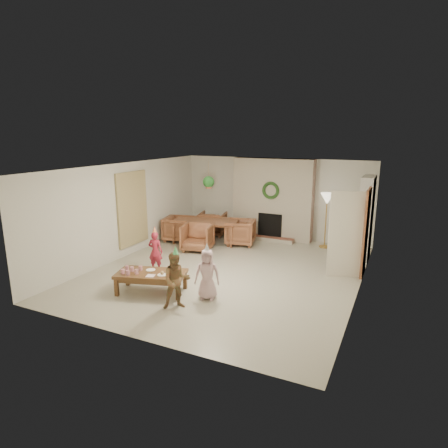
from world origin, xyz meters
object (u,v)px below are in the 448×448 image
Objects in this scene: dining_chair_right at (240,232)px; child_red at (155,251)px; dining_chair_near at (197,238)px; coffee_table_top at (151,274)px; child_plaid at (176,281)px; dining_table at (205,231)px; dining_chair_left at (179,229)px; child_pink at (207,274)px; dining_chair_far at (212,224)px.

dining_chair_right is 0.85× the size of child_red.
coffee_table_top is (0.56, -2.97, 0.03)m from dining_chair_near.
child_red reaches higher than coffee_table_top.
child_plaid reaches higher than dining_chair_right.
dining_chair_near is 0.76× the size of child_plaid.
dining_table is 2.34× the size of dining_chair_left.
child_plaid reaches higher than coffee_table_top.
dining_chair_near is at bearing 103.96° from child_pink.
child_plaid is at bearing -161.17° from dining_chair_left.
dining_chair_far is 1.37m from dining_chair_right.
dining_table is 0.86m from dining_chair_near.
child_red reaches higher than dining_chair_near.
dining_chair_right is 3.10m from child_red.
dining_chair_near and dining_chair_right have the same top height.
dining_table is 0.86m from dining_chair_far.
dining_chair_far is 0.59× the size of coffee_table_top.
dining_chair_far reaches higher than coffee_table_top.
dining_chair_left is at bearing -79.86° from child_red.
child_pink is at bearing -69.96° from dining_chair_near.
dining_chair_far is at bearing -128.66° from dining_chair_right.
dining_table is 3.88m from coffee_table_top.
dining_chair_far is 3.56m from child_red.
dining_chair_near is 3.67m from child_plaid.
child_plaid is 0.70m from child_pink.
dining_chair_left is (-1.03, 0.65, 0.00)m from dining_chair_near.
child_plaid is 1.07× the size of child_pink.
dining_chair_near is (0.19, -0.84, 0.04)m from dining_table.
child_plaid is at bearing -79.56° from dining_chair_near.
child_pink reaches higher than dining_chair_right.
coffee_table_top is at bearing 88.78° from dining_chair_far.
child_red reaches higher than dining_chair_far.
child_red is at bearing -105.77° from dining_chair_near.
dining_chair_left is 1.93m from dining_chair_right.
child_plaid is at bearing -136.49° from child_pink.
dining_table is at bearing -98.17° from child_red.
child_pink is at bearing -74.09° from dining_table.
dining_chair_near is 1.00× the size of dining_chair_far.
dining_chair_left is at bearing -90.00° from dining_chair_right.
dining_chair_left is (-0.65, -1.03, 0.00)m from dining_chair_far.
dining_chair_far is at bearing 90.00° from dining_chair_near.
dining_chair_near is 1.88m from child_red.
coffee_table_top is (1.59, -3.62, 0.03)m from dining_chair_left.
child_red reaches higher than dining_chair_left.
coffee_table_top is at bearing 171.70° from child_pink.
dining_chair_left is 0.59× the size of coffee_table_top.
child_plaid reaches higher than dining_chair_left.
child_pink is at bearing 0.68° from dining_chair_right.
dining_table reaches higher than coffee_table_top.
child_pink is (1.20, 0.22, 0.11)m from coffee_table_top.
dining_chair_right is 4.48m from child_plaid.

